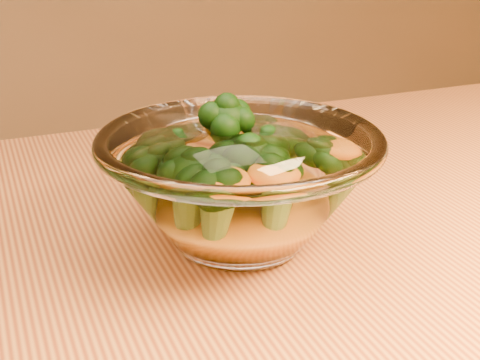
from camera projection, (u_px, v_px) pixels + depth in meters
glass_bowl at (240, 186)px, 0.46m from camera, size 0.20×0.20×0.09m
cheese_sauce at (240, 210)px, 0.47m from camera, size 0.10×0.10×0.03m
broccoli_heap at (233, 168)px, 0.46m from camera, size 0.13×0.12×0.08m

